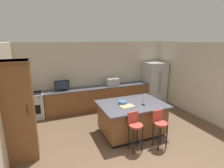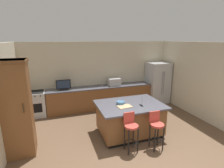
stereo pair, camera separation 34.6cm
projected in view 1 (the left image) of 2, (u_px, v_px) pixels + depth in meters
name	position (u px, v px, depth m)	size (l,w,h in m)	color
wall_back	(97.00, 74.00, 7.25)	(6.49, 0.12, 2.65)	beige
wall_left	(3.00, 100.00, 4.24)	(0.12, 4.61, 2.65)	beige
wall_right	(194.00, 79.00, 6.48)	(0.12, 4.61, 2.65)	beige
counter_back	(100.00, 97.00, 7.10)	(4.20, 0.62, 0.90)	brown
kitchen_island	(131.00, 118.00, 5.20)	(1.88, 1.34, 0.93)	black
refrigerator	(154.00, 82.00, 7.85)	(0.88, 0.82, 1.75)	#B7BABF
range_oven	(32.00, 106.00, 6.18)	(0.78, 0.63, 0.92)	#B7BABF
cabinet_tower	(19.00, 110.00, 3.96)	(0.69, 0.62, 2.31)	brown
microwave	(112.00, 82.00, 7.16)	(0.48, 0.36, 0.29)	#B7BABF
tv_monitor	(62.00, 86.00, 6.37)	(0.52, 0.16, 0.39)	black
sink_faucet_back	(101.00, 83.00, 7.08)	(0.02, 0.02, 0.24)	#B2B2B7
sink_faucet_island	(144.00, 98.00, 5.20)	(0.02, 0.02, 0.22)	#B2B2B7
bar_stool_left	(135.00, 128.00, 4.36)	(0.34, 0.34, 0.99)	#B23D33
bar_stool_right	(160.00, 126.00, 4.50)	(0.34, 0.34, 0.97)	#B23D33
fruit_bowl	(123.00, 103.00, 5.04)	(0.24, 0.24, 0.09)	#3F668C
cell_phone	(143.00, 105.00, 4.98)	(0.07, 0.15, 0.01)	black
tv_remote	(122.00, 103.00, 5.08)	(0.04, 0.17, 0.02)	black
cutting_board	(127.00, 106.00, 4.86)	(0.39, 0.27, 0.02)	tan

